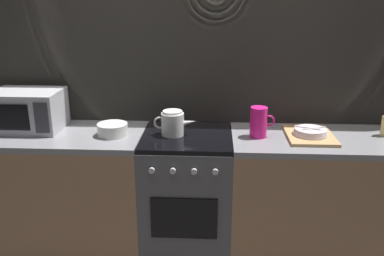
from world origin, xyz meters
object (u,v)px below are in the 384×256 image
microwave (28,110)px  dish_pile (310,134)px  pitcher (259,122)px  mixing_bowl (113,129)px  kettle (173,123)px  stove_unit (187,196)px

microwave → dish_pile: microwave is taller
microwave → pitcher: 1.57m
pitcher → dish_pile: (0.34, 0.01, -0.08)m
mixing_bowl → pitcher: (0.96, 0.02, 0.06)m
kettle → mixing_bowl: size_ratio=1.42×
stove_unit → microwave: 1.24m
stove_unit → pitcher: pitcher is taller
kettle → mixing_bowl: bearing=-175.9°
microwave → kettle: (1.00, -0.07, -0.05)m
kettle → dish_pile: bearing=0.2°
kettle → pitcher: size_ratio=1.42×
stove_unit → kettle: size_ratio=3.16×
pitcher → stove_unit: bearing=179.2°
dish_pile → stove_unit: bearing=-179.8°
kettle → mixing_bowl: (-0.40, -0.03, -0.04)m
stove_unit → mixing_bowl: 0.69m
stove_unit → mixing_bowl: size_ratio=4.50×
mixing_bowl → dish_pile: (1.30, 0.03, -0.02)m
kettle → mixing_bowl: kettle is taller
mixing_bowl → pitcher: 0.96m
kettle → pitcher: (0.56, -0.01, 0.02)m
mixing_bowl → dish_pile: size_ratio=0.50×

